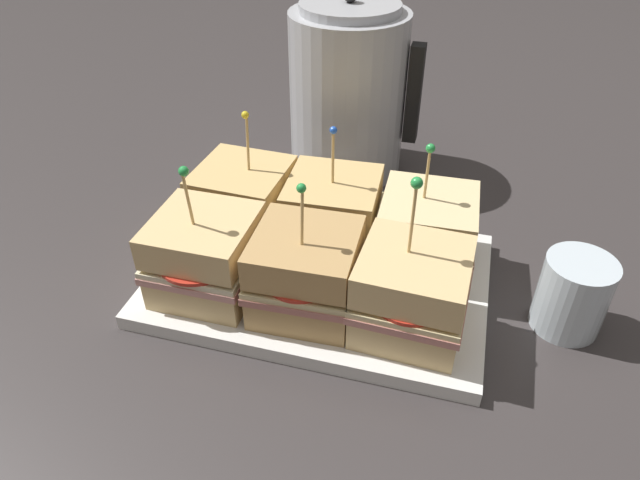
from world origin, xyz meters
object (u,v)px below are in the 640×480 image
object	(u,v)px
sandwich_front_right	(412,293)
drinking_glass	(573,295)
sandwich_back_center	(332,214)
kettle_steel	(348,92)
sandwich_front_center	(307,273)
sandwich_front_left	(206,256)
sandwich_back_right	(427,231)
sandwich_back_left	(244,201)
serving_platter	(320,279)

from	to	relation	value
sandwich_front_right	drinking_glass	size ratio (longest dim) A/B	2.03
sandwich_back_center	kettle_steel	bearing A→B (deg)	98.86
sandwich_front_center	sandwich_back_center	bearing A→B (deg)	90.84
sandwich_front_left	sandwich_front_center	size ratio (longest dim) A/B	1.01
sandwich_back_right	sandwich_back_left	bearing A→B (deg)	-179.77
sandwich_front_center	drinking_glass	size ratio (longest dim) A/B	1.85
sandwich_front_center	sandwich_back_right	xyz separation A→B (m)	(0.11, 0.11, -0.00)
sandwich_back_center	kettle_steel	xyz separation A→B (m)	(-0.04, 0.23, 0.06)
kettle_steel	sandwich_back_center	bearing A→B (deg)	-81.14
serving_platter	sandwich_front_left	bearing A→B (deg)	-153.17
sandwich_front_center	sandwich_front_right	bearing A→B (deg)	-0.86
sandwich_back_left	serving_platter	bearing A→B (deg)	-25.92
serving_platter	sandwich_back_center	size ratio (longest dim) A/B	2.37
sandwich_front_center	sandwich_back_left	world-z (taller)	sandwich_back_left
sandwich_back_left	drinking_glass	size ratio (longest dim) A/B	1.91
sandwich_front_left	sandwich_front_right	size ratio (longest dim) A/B	0.92
sandwich_back_right	drinking_glass	xyz separation A→B (m)	(0.16, -0.05, -0.02)
serving_platter	sandwich_back_left	distance (m)	0.14
sandwich_front_left	sandwich_back_right	world-z (taller)	sandwich_front_left
sandwich_front_right	sandwich_back_left	size ratio (longest dim) A/B	1.06
sandwich_back_center	kettle_steel	world-z (taller)	kettle_steel
sandwich_front_center	kettle_steel	xyz separation A→B (m)	(-0.04, 0.35, 0.06)
sandwich_front_left	sandwich_back_left	size ratio (longest dim) A/B	0.97
drinking_glass	sandwich_front_left	bearing A→B (deg)	-170.42
serving_platter	sandwich_front_center	distance (m)	0.08
serving_platter	sandwich_front_right	bearing A→B (deg)	-27.31
serving_platter	sandwich_front_right	size ratio (longest dim) A/B	2.19
sandwich_front_center	sandwich_front_left	bearing A→B (deg)	-179.31
sandwich_front_center	sandwich_back_right	size ratio (longest dim) A/B	1.03
sandwich_back_center	sandwich_front_center	bearing A→B (deg)	-89.16
sandwich_front_right	sandwich_back_left	distance (m)	0.25
serving_platter	kettle_steel	size ratio (longest dim) A/B	1.44
sandwich_front_left	sandwich_front_right	xyz separation A→B (m)	(0.23, -0.00, 0.00)
serving_platter	sandwich_back_right	world-z (taller)	sandwich_back_right
sandwich_front_center	kettle_steel	bearing A→B (deg)	96.26
sandwich_back_left	kettle_steel	bearing A→B (deg)	71.87
sandwich_back_left	sandwich_back_right	size ratio (longest dim) A/B	1.07
sandwich_front_left	sandwich_front_center	world-z (taller)	sandwich_front_left
sandwich_front_center	sandwich_back_right	world-z (taller)	sandwich_front_center
sandwich_front_right	drinking_glass	world-z (taller)	sandwich_front_right
sandwich_front_left	drinking_glass	xyz separation A→B (m)	(0.39, 0.07, -0.02)
sandwich_front_center	sandwich_back_left	size ratio (longest dim) A/B	0.97
sandwich_front_center	sandwich_back_left	distance (m)	0.16
sandwich_back_left	sandwich_back_center	distance (m)	0.11
sandwich_front_left	drinking_glass	bearing A→B (deg)	9.58
sandwich_front_center	sandwich_back_center	distance (m)	0.11
sandwich_front_right	sandwich_back_right	distance (m)	0.11
serving_platter	sandwich_back_right	bearing A→B (deg)	26.36
sandwich_front_left	kettle_steel	xyz separation A→B (m)	(0.08, 0.35, 0.06)
sandwich_back_center	kettle_steel	size ratio (longest dim) A/B	0.61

